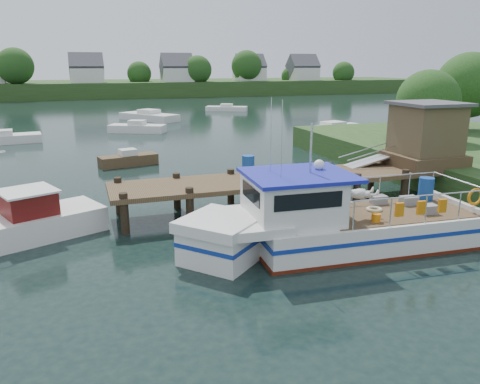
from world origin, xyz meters
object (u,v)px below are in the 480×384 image
object	(u,v)px
moored_rowboat	(128,159)
dock	(381,151)
work_boat	(8,227)
moored_b	(137,128)
moored_c	(333,129)
moored_d	(149,116)
lobster_boat	(328,223)
moored_far	(227,108)
moored_a	(2,139)

from	to	relation	value
moored_rowboat	dock	bearing A→B (deg)	-29.52
work_boat	moored_rowboat	size ratio (longest dim) A/B	1.87
work_boat	moored_b	distance (m)	28.31
work_boat	dock	bearing A→B (deg)	-19.85
moored_b	moored_c	world-z (taller)	moored_b
moored_rowboat	moored_d	bearing A→B (deg)	96.39
moored_b	moored_d	size ratio (longest dim) A/B	0.73
lobster_boat	moored_c	xyz separation A→B (m)	(14.54, 25.22, -0.55)
moored_far	moored_b	xyz separation A→B (m)	(-14.27, -17.77, 0.07)
moored_far	work_boat	bearing A→B (deg)	-104.68
moored_rowboat	moored_a	world-z (taller)	moored_a
moored_far	moored_rowboat	bearing A→B (deg)	-105.51
lobster_boat	moored_d	bearing A→B (deg)	93.57
moored_b	dock	bearing A→B (deg)	-81.70
moored_rowboat	moored_far	distance (m)	36.68
moored_rowboat	moored_b	distance (m)	15.12
moored_a	moored_rowboat	bearing A→B (deg)	-40.84
work_boat	moored_a	bearing A→B (deg)	74.86
moored_far	moored_c	size ratio (longest dim) A/B	0.83
work_boat	moored_c	distance (m)	32.71
lobster_boat	moored_a	xyz separation A→B (m)	(-13.90, 28.48, -0.54)
moored_d	moored_c	bearing A→B (deg)	-52.18
moored_rowboat	moored_b	xyz separation A→B (m)	(2.32, 14.94, 0.04)
moored_c	moored_d	world-z (taller)	moored_d
dock	moored_d	size ratio (longest dim) A/B	2.22
dock	lobster_boat	bearing A→B (deg)	-137.47
lobster_boat	moored_a	distance (m)	31.70
lobster_boat	moored_c	size ratio (longest dim) A/B	1.53
dock	lobster_boat	size ratio (longest dim) A/B	1.52
dock	moored_far	world-z (taller)	dock
moored_far	moored_d	world-z (taller)	moored_d
dock	moored_d	bearing A→B (deg)	99.31
moored_rowboat	lobster_boat	bearing A→B (deg)	-55.46
moored_far	moored_b	bearing A→B (deg)	-117.38
moored_a	moored_c	xyz separation A→B (m)	(28.45, -3.26, -0.01)
work_boat	moored_d	world-z (taller)	work_boat
work_boat	moored_b	bearing A→B (deg)	51.02
lobster_boat	moored_a	size ratio (longest dim) A/B	1.79
work_boat	moored_rowboat	distance (m)	13.43
moored_far	dock	bearing A→B (deg)	-86.31
moored_rowboat	moored_a	xyz separation A→B (m)	(-8.82, 12.01, 0.01)
lobster_boat	moored_d	size ratio (longest dim) A/B	1.45
lobster_boat	moored_c	distance (m)	29.12
moored_far	moored_d	bearing A→B (deg)	-133.75
moored_far	moored_c	xyz separation A→B (m)	(3.04, -23.96, 0.04)
moored_c	moored_d	xyz separation A→B (m)	(-14.86, 15.72, 0.07)
moored_rowboat	moored_c	bearing A→B (deg)	41.43
moored_far	moored_c	distance (m)	24.15
lobster_boat	moored_a	world-z (taller)	lobster_boat
lobster_boat	moored_rowboat	xyz separation A→B (m)	(-5.08, 16.47, -0.55)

